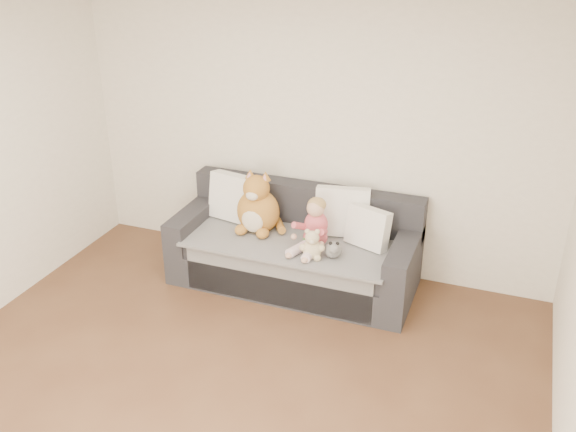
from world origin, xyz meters
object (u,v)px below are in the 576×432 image
(plush_cat, at_px, (258,208))
(sippy_cup, at_px, (310,241))
(toddler, at_px, (314,227))
(teddy_bear, at_px, (312,246))
(sofa, at_px, (295,251))

(plush_cat, xyz_separation_m, sippy_cup, (0.55, -0.16, -0.16))
(toddler, bearing_deg, teddy_bear, -65.27)
(toddler, bearing_deg, sofa, 156.14)
(toddler, height_order, sippy_cup, toddler)
(plush_cat, bearing_deg, sippy_cup, -16.43)
(sofa, xyz_separation_m, teddy_bear, (0.27, -0.35, 0.27))
(sofa, bearing_deg, plush_cat, -176.89)
(plush_cat, bearing_deg, teddy_bear, -27.93)
(sofa, distance_m, sippy_cup, 0.35)
(sofa, xyz_separation_m, sippy_cup, (0.20, -0.18, 0.23))
(toddler, distance_m, plush_cat, 0.60)
(teddy_bear, xyz_separation_m, sippy_cup, (-0.08, 0.17, -0.04))
(sofa, xyz_separation_m, toddler, (0.22, -0.15, 0.35))
(sippy_cup, bearing_deg, sofa, 137.84)
(sofa, height_order, toddler, toddler)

